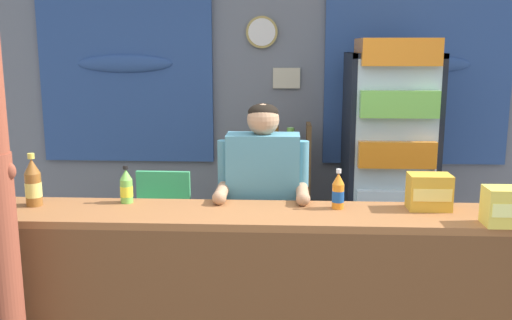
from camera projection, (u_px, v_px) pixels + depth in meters
name	position (u px, v px, depth m)	size (l,w,h in m)	color
back_wall_curtained	(276.00, 90.00, 5.13)	(5.75, 0.22, 2.73)	slate
stall_counter	(243.00, 284.00, 3.01)	(3.49, 0.46, 0.94)	#935B33
drink_fridge	(390.00, 146.00, 4.54)	(0.69, 0.72, 1.87)	black
bottle_shelf_rack	(282.00, 187.00, 4.96)	(0.48, 0.28, 1.16)	brown
plastic_lawn_chair	(161.00, 222.00, 4.33)	(0.45, 0.45, 0.86)	#4CC675
shopkeeper	(263.00, 194.00, 3.42)	(0.54, 0.42, 1.48)	#28282D
soda_bottle_iced_tea	(33.00, 184.00, 3.13)	(0.09, 0.09, 0.29)	brown
soda_bottle_lime_soda	(126.00, 187.00, 3.19)	(0.07, 0.07, 0.21)	#75C64C
soda_bottle_orange_soda	(338.00, 192.00, 3.07)	(0.07, 0.07, 0.22)	orange
snack_box_choco_powder	(429.00, 192.00, 3.06)	(0.22, 0.15, 0.19)	gold
snack_box_instant_noodle	(508.00, 207.00, 2.79)	(0.23, 0.15, 0.19)	#EAD14C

